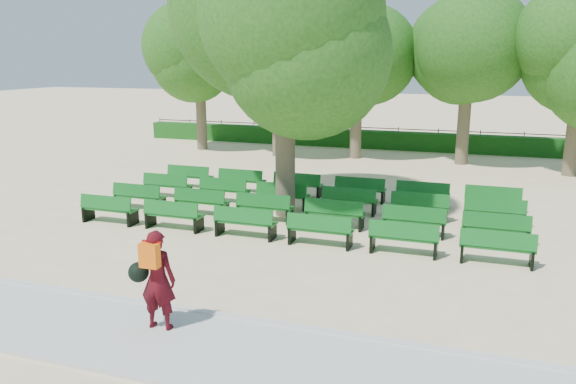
# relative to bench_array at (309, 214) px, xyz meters

# --- Properties ---
(ground) EXTENTS (120.00, 120.00, 0.00)m
(ground) POSITION_rel_bench_array_xyz_m (-0.34, -0.58, -0.08)
(ground) COLOR beige
(paving) EXTENTS (30.00, 2.20, 0.06)m
(paving) POSITION_rel_bench_array_xyz_m (-0.34, -7.98, -0.05)
(paving) COLOR beige
(paving) RESTS_ON ground
(curb) EXTENTS (30.00, 0.12, 0.10)m
(curb) POSITION_rel_bench_array_xyz_m (-0.34, -6.83, -0.03)
(curb) COLOR silver
(curb) RESTS_ON ground
(hedge) EXTENTS (26.00, 0.70, 0.90)m
(hedge) POSITION_rel_bench_array_xyz_m (-0.34, 13.42, 0.37)
(hedge) COLOR #165015
(hedge) RESTS_ON ground
(fence) EXTENTS (26.00, 0.10, 1.02)m
(fence) POSITION_rel_bench_array_xyz_m (-0.34, 13.82, -0.08)
(fence) COLOR black
(fence) RESTS_ON ground
(tree_line) EXTENTS (21.80, 6.80, 7.04)m
(tree_line) POSITION_rel_bench_array_xyz_m (-0.34, 9.42, -0.08)
(tree_line) COLOR #275E19
(tree_line) RESTS_ON ground
(bench_array) EXTENTS (1.63, 0.51, 1.03)m
(bench_array) POSITION_rel_bench_array_xyz_m (0.00, 0.00, 0.00)
(bench_array) COLOR #11641E
(bench_array) RESTS_ON ground
(tree_among) EXTENTS (5.45, 5.45, 7.55)m
(tree_among) POSITION_rel_bench_array_xyz_m (-0.72, -0.00, 4.99)
(tree_among) COLOR brown
(tree_among) RESTS_ON ground
(person) EXTENTS (0.83, 0.51, 1.74)m
(person) POSITION_rel_bench_array_xyz_m (-0.40, -7.60, 0.87)
(person) COLOR #440910
(person) RESTS_ON ground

